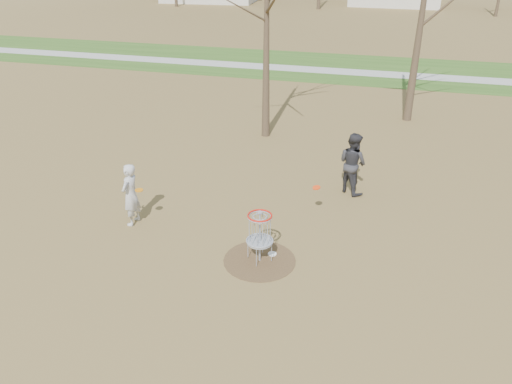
% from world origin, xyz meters
% --- Properties ---
extents(ground, '(160.00, 160.00, 0.00)m').
position_xyz_m(ground, '(0.00, 0.00, 0.00)').
color(ground, brown).
rests_on(ground, ground).
extents(green_band, '(160.00, 8.00, 0.01)m').
position_xyz_m(green_band, '(0.00, 21.00, 0.01)').
color(green_band, '#2D5119').
rests_on(green_band, ground).
extents(footpath, '(160.00, 1.50, 0.01)m').
position_xyz_m(footpath, '(0.00, 20.00, 0.01)').
color(footpath, '#9E9E99').
rests_on(footpath, green_band).
extents(dirt_circle, '(1.80, 1.80, 0.01)m').
position_xyz_m(dirt_circle, '(0.00, 0.00, 0.01)').
color(dirt_circle, '#47331E').
rests_on(dirt_circle, ground).
extents(player_standing, '(0.48, 0.68, 1.79)m').
position_xyz_m(player_standing, '(-3.86, 0.83, 0.89)').
color(player_standing, beige).
rests_on(player_standing, ground).
extents(player_throwing, '(1.20, 1.16, 1.94)m').
position_xyz_m(player_throwing, '(1.78, 4.39, 0.97)').
color(player_throwing, '#2E2D32').
rests_on(player_throwing, ground).
extents(disc_grounded, '(0.22, 0.22, 0.02)m').
position_xyz_m(disc_grounded, '(0.24, 0.33, 0.02)').
color(disc_grounded, white).
rests_on(disc_grounded, dirt_circle).
extents(discs_in_play, '(4.73, 1.90, 0.20)m').
position_xyz_m(discs_in_play, '(-1.16, 1.61, 1.06)').
color(discs_in_play, '#F93C0D').
rests_on(discs_in_play, ground).
extents(disc_golf_basket, '(0.64, 0.64, 1.35)m').
position_xyz_m(disc_golf_basket, '(0.00, 0.00, 0.91)').
color(disc_golf_basket, '#9EA3AD').
rests_on(disc_golf_basket, ground).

